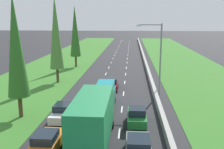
% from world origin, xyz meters
% --- Properties ---
extents(ground_plane, '(300.00, 300.00, 0.00)m').
position_xyz_m(ground_plane, '(0.00, 60.00, 0.00)').
color(ground_plane, '#28282B').
rests_on(ground_plane, ground).
extents(grass_verge_left, '(14.00, 140.00, 0.04)m').
position_xyz_m(grass_verge_left, '(-12.65, 60.00, 0.02)').
color(grass_verge_left, '#387528').
rests_on(grass_verge_left, ground).
extents(grass_verge_right, '(14.00, 140.00, 0.04)m').
position_xyz_m(grass_verge_right, '(14.35, 60.00, 0.02)').
color(grass_verge_right, '#387528').
rests_on(grass_verge_right, ground).
extents(median_barrier, '(0.44, 120.00, 0.85)m').
position_xyz_m(median_barrier, '(5.70, 60.00, 0.42)').
color(median_barrier, '#9E9B93').
rests_on(median_barrier, ground).
extents(lane_markings, '(3.64, 116.00, 0.01)m').
position_xyz_m(lane_markings, '(0.00, 60.00, 0.01)').
color(lane_markings, white).
rests_on(lane_markings, ground).
extents(orange_sedan_left_lane, '(1.82, 4.50, 1.64)m').
position_xyz_m(orange_sedan_left_lane, '(-3.34, 17.28, 0.81)').
color(orange_sedan_left_lane, orange).
rests_on(orange_sedan_left_lane, ground).
extents(white_sedan_left_lane, '(1.82, 4.50, 1.64)m').
position_xyz_m(white_sedan_left_lane, '(-3.75, 23.66, 0.81)').
color(white_sedan_left_lane, white).
rests_on(white_sedan_left_lane, ground).
extents(green_box_truck_centre_lane, '(2.46, 9.40, 4.18)m').
position_xyz_m(green_box_truck_centre_lane, '(-0.03, 18.60, 2.18)').
color(green_box_truck_centre_lane, black).
rests_on(green_box_truck_centre_lane, ground).
extents(grey_sedan_right_lane, '(1.82, 4.50, 1.64)m').
position_xyz_m(grey_sedan_right_lane, '(3.26, 17.00, 0.81)').
color(grey_sedan_right_lane, slate).
rests_on(grey_sedan_right_lane, ground).
extents(teal_van_centre_lane, '(1.96, 4.90, 2.82)m').
position_xyz_m(teal_van_centre_lane, '(-0.07, 27.81, 1.40)').
color(teal_van_centre_lane, teal).
rests_on(teal_van_centre_lane, ground).
extents(maroon_hatchback_centre_lane, '(1.74, 3.90, 1.72)m').
position_xyz_m(maroon_hatchback_centre_lane, '(0.06, 34.58, 0.84)').
color(maroon_hatchback_centre_lane, maroon).
rests_on(maroon_hatchback_centre_lane, ground).
extents(green_hatchback_right_lane, '(1.74, 3.90, 1.72)m').
position_xyz_m(green_hatchback_right_lane, '(3.27, 22.95, 0.84)').
color(green_hatchback_right_lane, '#237A33').
rests_on(green_hatchback_right_lane, ground).
extents(poplar_tree_second, '(2.10, 2.10, 11.92)m').
position_xyz_m(poplar_tree_second, '(-8.16, 24.03, 7.01)').
color(poplar_tree_second, '#4C3823').
rests_on(poplar_tree_second, ground).
extents(poplar_tree_third, '(2.12, 2.12, 12.92)m').
position_xyz_m(poplar_tree_third, '(-8.49, 38.31, 7.51)').
color(poplar_tree_third, '#4C3823').
rests_on(poplar_tree_third, ground).
extents(poplar_tree_fourth, '(2.10, 2.10, 12.12)m').
position_xyz_m(poplar_tree_fourth, '(-8.45, 51.34, 7.11)').
color(poplar_tree_fourth, '#4C3823').
rests_on(poplar_tree_fourth, ground).
extents(street_light_mast, '(3.20, 0.28, 9.00)m').
position_xyz_m(street_light_mast, '(5.99, 33.00, 5.23)').
color(street_light_mast, gray).
rests_on(street_light_mast, ground).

